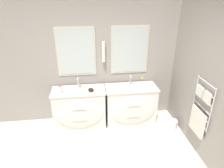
% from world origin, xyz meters
% --- Properties ---
extents(wall_back, '(5.09, 0.15, 2.60)m').
position_xyz_m(wall_back, '(0.01, 2.09, 1.31)').
color(wall_back, gray).
rests_on(wall_back, ground_plane).
extents(wall_right, '(0.13, 4.10, 2.60)m').
position_xyz_m(wall_right, '(1.77, 0.93, 1.29)').
color(wall_right, gray).
rests_on(wall_right, ground_plane).
extents(vanity_left, '(1.09, 0.58, 0.84)m').
position_xyz_m(vanity_left, '(-0.35, 1.74, 0.43)').
color(vanity_left, silver).
rests_on(vanity_left, ground_plane).
extents(vanity_right, '(1.09, 0.58, 0.84)m').
position_xyz_m(vanity_right, '(0.74, 1.74, 0.43)').
color(vanity_right, silver).
rests_on(vanity_right, ground_plane).
extents(faucet_left, '(0.17, 0.14, 0.22)m').
position_xyz_m(faucet_left, '(-0.35, 1.89, 0.95)').
color(faucet_left, silver).
rests_on(faucet_left, vanity_left).
extents(faucet_right, '(0.17, 0.14, 0.22)m').
position_xyz_m(faucet_right, '(0.74, 1.89, 0.95)').
color(faucet_right, silver).
rests_on(faucet_right, vanity_right).
extents(toiletry_bottle, '(0.07, 0.07, 0.17)m').
position_xyz_m(toiletry_bottle, '(-0.70, 1.69, 0.91)').
color(toiletry_bottle, silver).
rests_on(toiletry_bottle, vanity_left).
extents(amenity_bowl, '(0.11, 0.11, 0.07)m').
position_xyz_m(amenity_bowl, '(-0.10, 1.69, 0.87)').
color(amenity_bowl, black).
rests_on(amenity_bowl, vanity_left).
extents(flower_vase, '(0.04, 0.04, 0.21)m').
position_xyz_m(flower_vase, '(0.97, 1.79, 0.92)').
color(flower_vase, silver).
rests_on(flower_vase, vanity_right).
extents(waste_bin, '(0.22, 0.22, 0.21)m').
position_xyz_m(waste_bin, '(1.55, 1.35, 0.11)').
color(waste_bin, silver).
rests_on(waste_bin, ground_plane).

